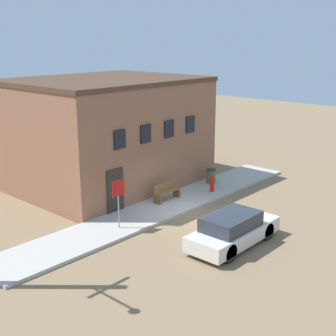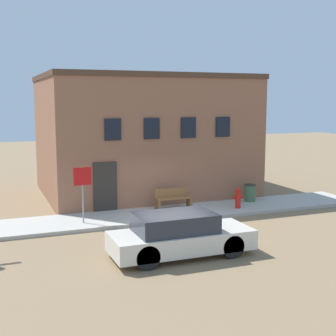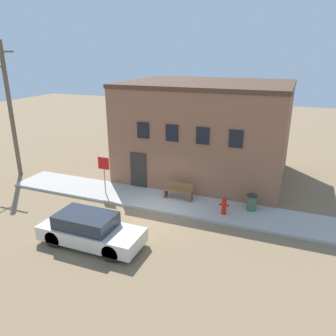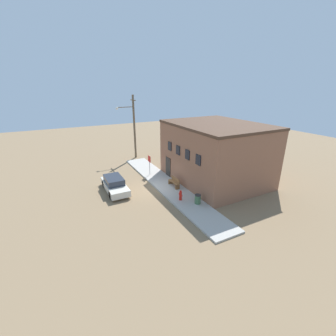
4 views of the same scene
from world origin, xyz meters
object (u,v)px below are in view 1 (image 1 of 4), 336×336
bench (167,192)px  fire_hydrant (212,183)px  parked_car (233,230)px  stop_sign (118,195)px  trash_bin (211,176)px

bench → fire_hydrant: bearing=-17.9°
bench → parked_car: (-1.97, -5.35, 0.08)m
stop_sign → parked_car: stop_sign is taller
fire_hydrant → stop_sign: (-6.70, -0.03, 1.04)m
trash_bin → parked_car: size_ratio=0.18×
fire_hydrant → trash_bin: 1.53m
parked_car → stop_sign: bearing=114.8°
fire_hydrant → trash_bin: size_ratio=1.14×
fire_hydrant → parked_car: bearing=-136.0°
stop_sign → fire_hydrant: bearing=0.2°
fire_hydrant → parked_car: 6.45m
fire_hydrant → bench: fire_hydrant is taller
fire_hydrant → bench: 2.81m
trash_bin → parked_car: (-5.83, -5.44, 0.12)m
fire_hydrant → trash_bin: bearing=39.0°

